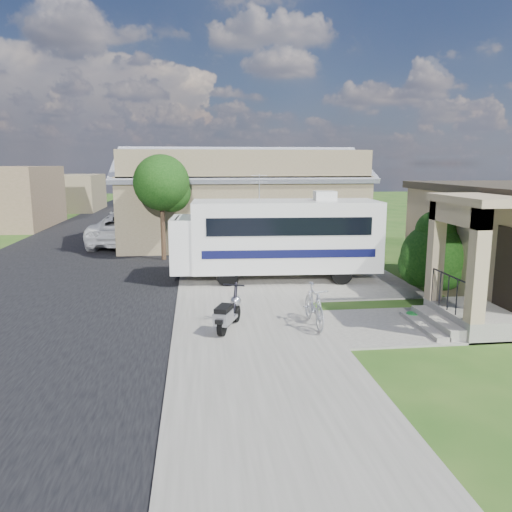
{
  "coord_description": "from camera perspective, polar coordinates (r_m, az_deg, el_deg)",
  "views": [
    {
      "loc": [
        -2.36,
        -12.88,
        4.18
      ],
      "look_at": [
        -0.5,
        2.5,
        1.3
      ],
      "focal_mm": 35.0,
      "sensor_mm": 36.0,
      "label": 1
    }
  ],
  "objects": [
    {
      "name": "pickup_truck",
      "position": [
        26.77,
        -14.39,
        3.07
      ],
      "size": [
        3.63,
        6.49,
        1.72
      ],
      "primitive_type": "imported",
      "rotation": [
        0.0,
        0.0,
        3.01
      ],
      "color": "silver",
      "rests_on": "ground"
    },
    {
      "name": "warehouse",
      "position": [
        27.04,
        -1.88,
        5.87
      ],
      "size": [
        12.5,
        8.4,
        5.04
      ],
      "color": "brown",
      "rests_on": "ground"
    },
    {
      "name": "ground",
      "position": [
        13.74,
        3.35,
        -7.19
      ],
      "size": [
        120.0,
        120.0,
        0.0
      ],
      "primitive_type": "plane",
      "color": "#204913"
    },
    {
      "name": "distant_bldg_near",
      "position": [
        48.62,
        -22.11,
        6.72
      ],
      "size": [
        8.0,
        7.0,
        3.2
      ],
      "primitive_type": "cube",
      "color": "brown",
      "rests_on": "ground"
    },
    {
      "name": "bicycle",
      "position": [
        12.94,
        6.65,
        -5.87
      ],
      "size": [
        0.55,
        1.81,
        1.08
      ],
      "primitive_type": "imported",
      "rotation": [
        0.0,
        0.0,
        0.02
      ],
      "color": "#AAAAB1",
      "rests_on": "ground"
    },
    {
      "name": "street_tree_b",
      "position": [
        31.96,
        -9.41,
        8.97
      ],
      "size": [
        2.44,
        2.4,
        4.73
      ],
      "color": "#302115",
      "rests_on": "ground"
    },
    {
      "name": "motorhome",
      "position": [
        17.99,
        2.47,
        2.33
      ],
      "size": [
        7.46,
        2.7,
        3.77
      ],
      "rotation": [
        0.0,
        0.0,
        -0.05
      ],
      "color": "silver",
      "rests_on": "ground"
    },
    {
      "name": "van",
      "position": [
        33.05,
        -14.21,
        4.38
      ],
      "size": [
        2.57,
        5.79,
        1.65
      ],
      "primitive_type": "imported",
      "rotation": [
        0.0,
        0.0,
        -0.05
      ],
      "color": "silver",
      "rests_on": "ground"
    },
    {
      "name": "shrub",
      "position": [
        16.62,
        19.75,
        0.3
      ],
      "size": [
        2.24,
        2.14,
        2.75
      ],
      "color": "#302115",
      "rests_on": "ground"
    },
    {
      "name": "sidewalk_slab",
      "position": [
        23.29,
        -3.44,
        0.24
      ],
      "size": [
        4.0,
        80.0,
        0.06
      ],
      "primitive_type": "cube",
      "color": "slate",
      "rests_on": "ground"
    },
    {
      "name": "street_tree_a",
      "position": [
        21.99,
        -10.48,
        7.93
      ],
      "size": [
        2.44,
        2.4,
        4.58
      ],
      "color": "#302115",
      "rests_on": "ground"
    },
    {
      "name": "walk_slab",
      "position": [
        13.67,
        16.7,
        -7.61
      ],
      "size": [
        4.0,
        3.0,
        0.05
      ],
      "primitive_type": "cube",
      "color": "slate",
      "rests_on": "ground"
    },
    {
      "name": "street_slab",
      "position": [
        23.81,
        -19.25,
        -0.15
      ],
      "size": [
        9.0,
        80.0,
        0.02
      ],
      "primitive_type": "cube",
      "color": "black",
      "rests_on": "ground"
    },
    {
      "name": "scooter",
      "position": [
        12.55,
        -3.26,
        -6.63
      ],
      "size": [
        0.87,
        1.56,
        1.07
      ],
      "rotation": [
        0.0,
        0.0,
        -0.38
      ],
      "color": "black",
      "rests_on": "ground"
    },
    {
      "name": "street_tree_c",
      "position": [
        40.96,
        -8.87,
        8.9
      ],
      "size": [
        2.44,
        2.4,
        4.42
      ],
      "color": "#302115",
      "rests_on": "ground"
    },
    {
      "name": "garden_hose",
      "position": [
        14.3,
        17.45,
        -6.63
      ],
      "size": [
        0.34,
        0.34,
        0.15
      ],
      "primitive_type": "cylinder",
      "color": "#167027",
      "rests_on": "ground"
    },
    {
      "name": "driveway_slab",
      "position": [
        18.28,
        5.49,
        -2.66
      ],
      "size": [
        7.0,
        6.0,
        0.05
      ],
      "primitive_type": "cube",
      "color": "slate",
      "rests_on": "ground"
    }
  ]
}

